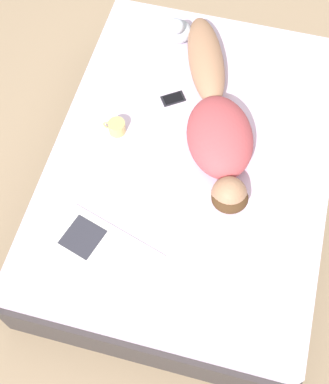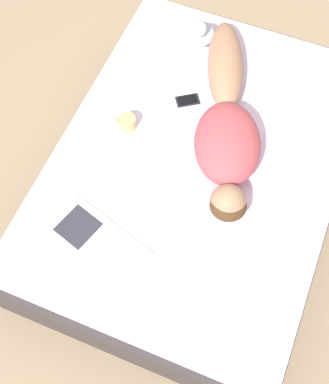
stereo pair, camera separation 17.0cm
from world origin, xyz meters
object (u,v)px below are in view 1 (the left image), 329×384
Objects in this scene: open_magazine at (104,250)px; cell_phone at (173,99)px; coffee_mug at (116,127)px; person at (216,119)px.

cell_phone is (-0.10, -0.99, 0.00)m from open_magazine.
person is at bearing -163.94° from coffee_mug.
person is 2.20× the size of open_magazine.
coffee_mug is (0.53, 0.15, -0.06)m from person.
person reaches higher than cell_phone.
coffee_mug reaches higher than cell_phone.
open_magazine is at bearing 101.91° from coffee_mug.
cell_phone is at bearing -47.08° from person.
cell_phone is at bearing -78.86° from open_magazine.
open_magazine is at bearing 139.56° from cell_phone.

